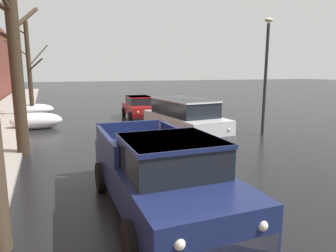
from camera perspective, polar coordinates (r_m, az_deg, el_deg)
The scene contains 8 objects.
snow_bank_near_corner_left at distance 17.05m, azimuth -23.67°, elevation 0.90°, with size 2.55×1.04×0.86m.
snow_bank_mid_block_left at distance 22.58m, azimuth -24.15°, elevation 2.89°, with size 2.40×1.46×0.78m.
bare_tree_mid_block at distance 11.67m, azimuth -27.56°, elevation 10.96°, with size 2.81×3.42×6.20m.
bare_tree_far_down_block at distance 22.10m, azimuth -25.16°, elevation 10.11°, with size 2.50×2.43×6.24m.
pickup_truck_darkblue_approaching_near_lane at distance 6.24m, azimuth -1.50°, elevation -9.11°, with size 2.29×5.32×1.76m.
suv_white_parked_kerbside_close at distance 12.85m, azimuth 3.10°, elevation 1.52°, with size 2.39×4.73×1.82m.
sedan_red_parked_kerbside_mid at distance 19.24m, azimuth -5.53°, elevation 3.71°, with size 2.10×4.12×1.42m.
street_lamp_post at distance 14.57m, azimuth 18.31°, elevation 10.10°, with size 0.44×0.24×5.35m.
Camera 1 is at (-4.13, 2.28, 2.96)m, focal length 31.68 mm.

